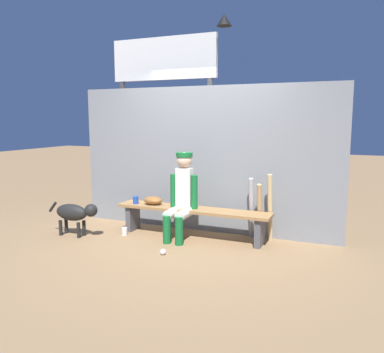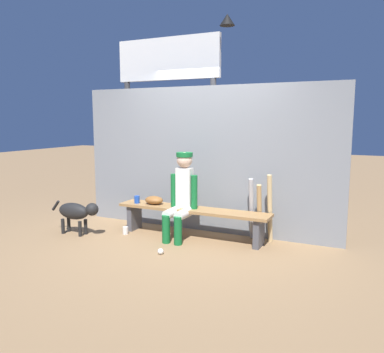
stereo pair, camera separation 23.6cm
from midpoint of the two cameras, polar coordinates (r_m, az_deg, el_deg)
name	(u,v)px [view 1 (the left image)]	position (r m, az deg, el deg)	size (l,w,h in m)	color
ground_plane	(192,237)	(5.62, -1.22, -8.84)	(30.00, 30.00, 0.00)	olive
chainlink_fence	(203,160)	(5.76, 0.39, 2.46)	(4.02, 0.03, 2.14)	gray
dugout_bench	(192,215)	(5.53, -1.23, -5.60)	(2.24, 0.36, 0.42)	olive
player_seated	(181,193)	(5.42, -2.80, -2.46)	(0.41, 0.55, 1.21)	silver
baseball_glove	(153,200)	(5.77, -6.85, -3.49)	(0.28, 0.20, 0.12)	brown
bat_aluminum_silver	(251,208)	(5.51, 7.42, -4.58)	(0.06, 0.06, 0.87)	#B7B7BC
bat_wood_tan	(259,212)	(5.43, 8.57, -5.14)	(0.06, 0.06, 0.81)	tan
bat_wood_natural	(270,208)	(5.38, 10.06, -4.56)	(0.06, 0.06, 0.94)	tan
baseball	(163,252)	(4.93, -5.63, -10.88)	(0.07, 0.07, 0.07)	white
cup_on_ground	(125,231)	(5.81, -10.96, -7.84)	(0.08, 0.08, 0.11)	silver
cup_on_bench	(136,200)	(5.86, -9.35, -3.41)	(0.08, 0.08, 0.11)	#1E47AD
scoreboard	(167,82)	(6.98, -4.63, 13.61)	(2.22, 0.27, 3.29)	#3F3F42
dog	(75,213)	(5.87, -17.82, -5.09)	(0.84, 0.20, 0.49)	black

